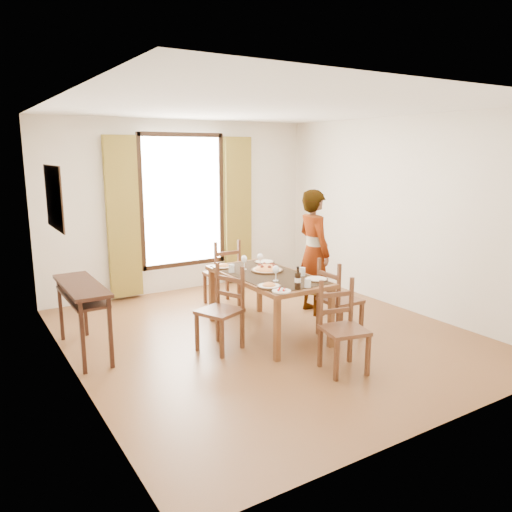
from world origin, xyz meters
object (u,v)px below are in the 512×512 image
man (314,252)px  pasta_platter (267,267)px  console_table (82,294)px  dining_table (267,280)px

man → pasta_platter: 0.97m
console_table → dining_table: console_table is taller
console_table → dining_table: 2.14m
console_table → pasta_platter: (2.14, -0.43, 0.12)m
console_table → man: man is taller
dining_table → console_table: bearing=165.2°
dining_table → man: 1.08m
dining_table → pasta_platter: bearing=59.2°
pasta_platter → man: bearing=14.8°
console_table → pasta_platter: pasta_platter is taller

